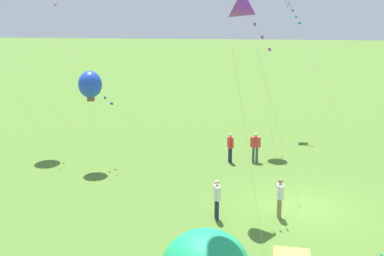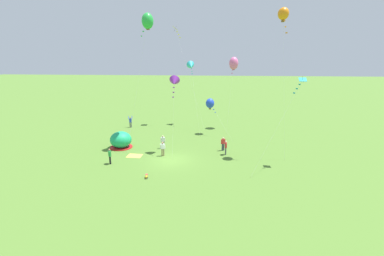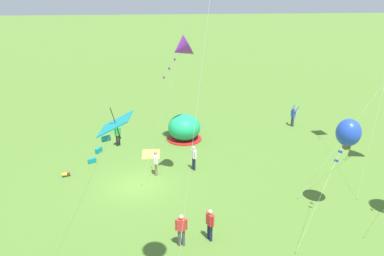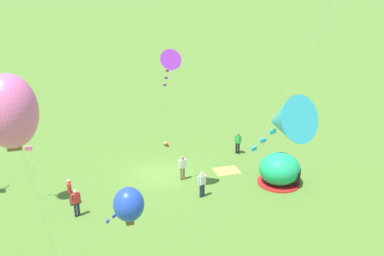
{
  "view_description": "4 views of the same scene",
  "coord_description": "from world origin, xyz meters",
  "px_view_note": "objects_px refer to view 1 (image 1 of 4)",
  "views": [
    {
      "loc": [
        -18.86,
        2.22,
        8.16
      ],
      "look_at": [
        -1.04,
        4.93,
        3.68
      ],
      "focal_mm": 42.0,
      "sensor_mm": 36.0,
      "label": 1
    },
    {
      "loc": [
        4.92,
        -26.54,
        11.03
      ],
      "look_at": [
        2.2,
        1.34,
        3.45
      ],
      "focal_mm": 24.0,
      "sensor_mm": 36.0,
      "label": 2
    },
    {
      "loc": [
        20.94,
        1.3,
        11.73
      ],
      "look_at": [
        0.47,
        3.43,
        3.88
      ],
      "focal_mm": 35.0,
      "sensor_mm": 36.0,
      "label": 3
    },
    {
      "loc": [
        6.23,
        27.09,
        13.99
      ],
      "look_at": [
        -1.5,
        2.48,
        4.14
      ],
      "focal_mm": 42.0,
      "sensor_mm": 36.0,
      "label": 4
    }
  ],
  "objects_px": {
    "person_watching_sky": "(255,146)",
    "kite_purple": "(246,9)",
    "person_strolling": "(230,146)",
    "kite_teal": "(292,10)",
    "kite_blue": "(90,85)",
    "person_with_toddler": "(280,196)",
    "person_center_field": "(217,197)"
  },
  "relations": [
    {
      "from": "person_strolling",
      "to": "kite_purple",
      "type": "height_order",
      "value": "kite_purple"
    },
    {
      "from": "person_watching_sky",
      "to": "person_center_field",
      "type": "height_order",
      "value": "same"
    },
    {
      "from": "person_watching_sky",
      "to": "kite_blue",
      "type": "bearing_deg",
      "value": 103.85
    },
    {
      "from": "person_strolling",
      "to": "person_watching_sky",
      "type": "bearing_deg",
      "value": -78.72
    },
    {
      "from": "person_strolling",
      "to": "kite_teal",
      "type": "xyz_separation_m",
      "value": [
        7.35,
        -3.5,
        7.65
      ]
    },
    {
      "from": "person_watching_sky",
      "to": "kite_teal",
      "type": "height_order",
      "value": "kite_teal"
    },
    {
      "from": "person_strolling",
      "to": "kite_teal",
      "type": "relative_size",
      "value": 0.18
    },
    {
      "from": "kite_purple",
      "to": "kite_blue",
      "type": "bearing_deg",
      "value": 64.69
    },
    {
      "from": "kite_blue",
      "to": "kite_purple",
      "type": "distance_m",
      "value": 9.97
    },
    {
      "from": "person_strolling",
      "to": "person_center_field",
      "type": "distance_m",
      "value": 7.57
    },
    {
      "from": "kite_blue",
      "to": "kite_purple",
      "type": "relative_size",
      "value": 0.58
    },
    {
      "from": "kite_blue",
      "to": "kite_purple",
      "type": "height_order",
      "value": "kite_purple"
    },
    {
      "from": "person_strolling",
      "to": "kite_blue",
      "type": "relative_size",
      "value": 0.32
    },
    {
      "from": "person_watching_sky",
      "to": "person_with_toddler",
      "type": "distance_m",
      "value": 7.42
    },
    {
      "from": "person_watching_sky",
      "to": "person_with_toddler",
      "type": "xyz_separation_m",
      "value": [
        -7.33,
        -1.11,
        0.0
      ]
    },
    {
      "from": "person_center_field",
      "to": "kite_blue",
      "type": "distance_m",
      "value": 10.03
    },
    {
      "from": "kite_blue",
      "to": "kite_teal",
      "type": "distance_m",
      "value": 14.88
    },
    {
      "from": "person_with_toddler",
      "to": "person_center_field",
      "type": "distance_m",
      "value": 2.61
    },
    {
      "from": "person_strolling",
      "to": "person_watching_sky",
      "type": "xyz_separation_m",
      "value": [
        0.28,
        -1.42,
        0.0
      ]
    },
    {
      "from": "kite_teal",
      "to": "kite_purple",
      "type": "bearing_deg",
      "value": 168.73
    },
    {
      "from": "person_strolling",
      "to": "person_watching_sky",
      "type": "height_order",
      "value": "same"
    },
    {
      "from": "person_watching_sky",
      "to": "kite_purple",
      "type": "bearing_deg",
      "value": 174.88
    },
    {
      "from": "person_watching_sky",
      "to": "kite_teal",
      "type": "relative_size",
      "value": 0.18
    },
    {
      "from": "person_center_field",
      "to": "kite_purple",
      "type": "distance_m",
      "value": 7.74
    },
    {
      "from": "person_with_toddler",
      "to": "kite_teal",
      "type": "relative_size",
      "value": 0.18
    },
    {
      "from": "kite_blue",
      "to": "person_strolling",
      "type": "bearing_deg",
      "value": -75.67
    },
    {
      "from": "person_watching_sky",
      "to": "kite_purple",
      "type": "relative_size",
      "value": 0.19
    },
    {
      "from": "person_with_toddler",
      "to": "person_watching_sky",
      "type": "bearing_deg",
      "value": 8.59
    },
    {
      "from": "person_center_field",
      "to": "person_strolling",
      "type": "bearing_deg",
      "value": -0.27
    },
    {
      "from": "person_with_toddler",
      "to": "kite_blue",
      "type": "bearing_deg",
      "value": 62.71
    },
    {
      "from": "person_strolling",
      "to": "person_with_toddler",
      "type": "height_order",
      "value": "same"
    },
    {
      "from": "kite_teal",
      "to": "kite_purple",
      "type": "height_order",
      "value": "kite_teal"
    }
  ]
}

